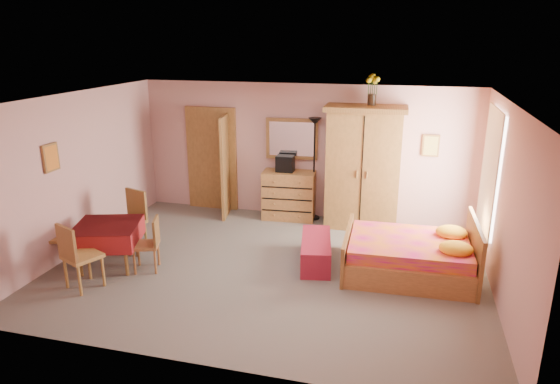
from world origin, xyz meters
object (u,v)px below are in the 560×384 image
(chest_of_drawers, at_px, (289,195))
(floor_lamp, at_px, (314,170))
(sunflower_vase, at_px, (372,90))
(chair_east, at_px, (146,244))
(wall_mirror, at_px, (292,139))
(chair_south, at_px, (82,255))
(dining_table, at_px, (109,245))
(bed, at_px, (409,246))
(chair_north, at_px, (128,222))
(chair_west, at_px, (63,237))
(wardrobe, at_px, (363,168))
(bench, at_px, (316,251))
(stereo, at_px, (285,164))

(chest_of_drawers, xyz_separation_m, floor_lamp, (0.47, 0.10, 0.52))
(sunflower_vase, bearing_deg, chair_east, -137.72)
(wall_mirror, height_order, chair_south, wall_mirror)
(chest_of_drawers, relative_size, dining_table, 1.07)
(floor_lamp, xyz_separation_m, sunflower_vase, (1.03, -0.08, 1.54))
(bed, height_order, chair_north, chair_north)
(chair_south, height_order, chair_west, chair_south)
(bed, distance_m, dining_table, 4.59)
(sunflower_vase, distance_m, bed, 2.94)
(wardrobe, xyz_separation_m, dining_table, (-3.61, -2.72, -0.79))
(wall_mirror, bearing_deg, wardrobe, -15.36)
(chair_south, bearing_deg, chair_north, 117.48)
(chair_south, bearing_deg, floor_lamp, 78.29)
(chair_north, bearing_deg, bed, -158.08)
(dining_table, distance_m, chair_east, 0.63)
(bed, bearing_deg, bench, 178.22)
(chair_south, height_order, chair_north, chair_north)
(wall_mirror, bearing_deg, chair_east, -122.03)
(stereo, height_order, chair_west, stereo)
(wardrobe, relative_size, chair_east, 2.71)
(floor_lamp, xyz_separation_m, bed, (1.84, -1.98, -0.55))
(bench, distance_m, dining_table, 3.22)
(chair_west, xyz_separation_m, chair_east, (1.37, 0.10, -0.02))
(stereo, bearing_deg, wardrobe, -2.66)
(stereo, distance_m, bench, 2.30)
(floor_lamp, bearing_deg, dining_table, -132.53)
(wall_mirror, bearing_deg, sunflower_vase, -11.47)
(stereo, xyz_separation_m, chair_south, (-2.07, -3.50, -0.61))
(dining_table, bearing_deg, chair_south, -86.18)
(chair_west, height_order, chair_east, chair_west)
(stereo, xyz_separation_m, chair_north, (-2.14, -2.16, -0.60))
(floor_lamp, height_order, chair_north, floor_lamp)
(sunflower_vase, height_order, bed, sunflower_vase)
(chair_west, bearing_deg, floor_lamp, 113.41)
(chair_south, bearing_deg, dining_table, 118.07)
(chair_south, xyz_separation_m, chair_east, (0.58, 0.73, -0.07))
(chair_east, bearing_deg, chair_west, 75.32)
(wall_mirror, relative_size, dining_table, 1.07)
(chest_of_drawers, bearing_deg, wall_mirror, 85.60)
(chair_south, relative_size, chair_east, 1.18)
(wardrobe, distance_m, bed, 2.13)
(sunflower_vase, relative_size, bench, 0.45)
(chest_of_drawers, bearing_deg, bed, -43.49)
(floor_lamp, relative_size, wardrobe, 0.88)
(bench, height_order, chair_south, chair_south)
(stereo, relative_size, bench, 0.28)
(dining_table, xyz_separation_m, chair_south, (0.05, -0.70, 0.15))
(wall_mirror, height_order, dining_table, wall_mirror)
(floor_lamp, xyz_separation_m, chair_south, (-2.61, -3.60, -0.50))
(chest_of_drawers, xyz_separation_m, wall_mirror, (0.00, 0.21, 1.08))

